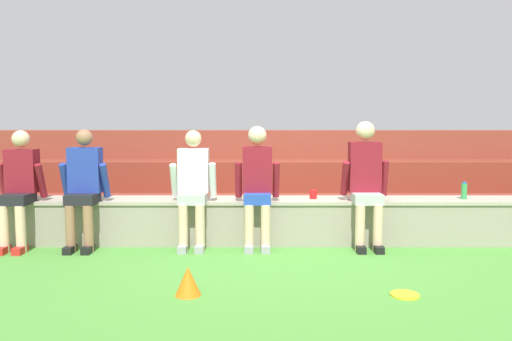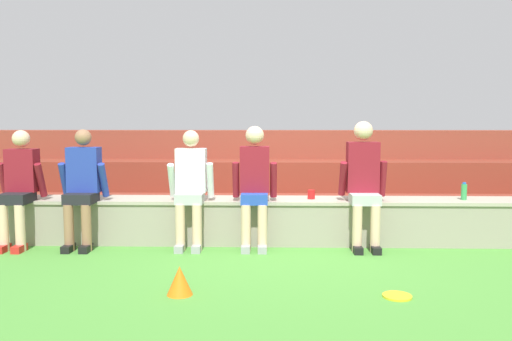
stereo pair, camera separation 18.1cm
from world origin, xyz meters
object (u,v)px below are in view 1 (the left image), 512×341
(person_far_left, at_px, (17,186))
(plastic_cup_middle, at_px, (311,194))
(water_bottle_near_right, at_px, (462,191))
(person_far_right, at_px, (364,179))
(person_left_of_center, at_px, (81,185))
(person_right_of_center, at_px, (255,182))
(person_center, at_px, (191,185))
(frisbee, at_px, (403,295))
(sports_cone, at_px, (186,281))

(person_far_left, relative_size, plastic_cup_middle, 12.54)
(water_bottle_near_right, bearing_deg, person_far_right, -170.65)
(person_left_of_center, height_order, plastic_cup_middle, person_left_of_center)
(person_left_of_center, bearing_deg, person_right_of_center, 1.18)
(plastic_cup_middle, bearing_deg, person_far_right, -21.29)
(person_far_left, relative_size, person_center, 1.00)
(plastic_cup_middle, bearing_deg, frisbee, -73.60)
(plastic_cup_middle, relative_size, frisbee, 0.44)
(water_bottle_near_right, bearing_deg, person_left_of_center, -176.67)
(person_center, relative_size, plastic_cup_middle, 12.53)
(frisbee, xyz_separation_m, sports_cone, (-1.85, 0.02, 0.12))
(person_left_of_center, relative_size, person_right_of_center, 0.97)
(plastic_cup_middle, distance_m, frisbee, 2.11)
(water_bottle_near_right, distance_m, sports_cone, 3.67)
(person_far_left, height_order, sports_cone, person_far_left)
(person_right_of_center, height_order, frisbee, person_right_of_center)
(person_left_of_center, xyz_separation_m, frisbee, (3.27, -1.65, -0.73))
(person_center, height_order, water_bottle_near_right, person_center)
(person_far_left, distance_m, person_right_of_center, 2.77)
(person_far_left, bearing_deg, sports_cone, -37.11)
(person_left_of_center, relative_size, person_center, 1.01)
(person_left_of_center, height_order, sports_cone, person_left_of_center)
(person_far_right, bearing_deg, person_far_left, -179.24)
(person_center, xyz_separation_m, plastic_cup_middle, (1.43, 0.26, -0.14))
(person_far_right, bearing_deg, person_right_of_center, -179.19)
(person_right_of_center, bearing_deg, plastic_cup_middle, 19.87)
(person_far_left, distance_m, person_center, 2.01)
(person_center, relative_size, person_far_right, 0.93)
(water_bottle_near_right, bearing_deg, person_far_left, -177.20)
(person_far_left, xyz_separation_m, person_left_of_center, (0.75, -0.01, 0.01))
(person_far_right, bearing_deg, person_center, -179.24)
(person_far_left, bearing_deg, person_center, 0.75)
(person_far_left, xyz_separation_m, sports_cone, (2.17, -1.64, -0.61))
(person_far_right, relative_size, water_bottle_near_right, 7.01)
(person_far_left, height_order, person_left_of_center, person_left_of_center)
(person_left_of_center, xyz_separation_m, plastic_cup_middle, (2.70, 0.29, -0.15))
(person_right_of_center, bearing_deg, person_left_of_center, -178.82)
(plastic_cup_middle, bearing_deg, person_center, -169.88)
(person_center, distance_m, person_right_of_center, 0.75)
(person_center, distance_m, sports_cone, 1.78)
(person_right_of_center, xyz_separation_m, water_bottle_near_right, (2.51, 0.22, -0.13))
(sports_cone, bearing_deg, person_far_left, 142.89)
(plastic_cup_middle, bearing_deg, person_right_of_center, -160.13)
(person_center, bearing_deg, sports_cone, -84.67)
(person_right_of_center, height_order, sports_cone, person_right_of_center)
(person_left_of_center, distance_m, person_right_of_center, 2.02)
(person_right_of_center, relative_size, frisbee, 5.76)
(person_right_of_center, xyz_separation_m, frisbee, (1.25, -1.69, -0.76))
(person_left_of_center, height_order, water_bottle_near_right, person_left_of_center)
(person_center, bearing_deg, person_far_left, -179.25)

